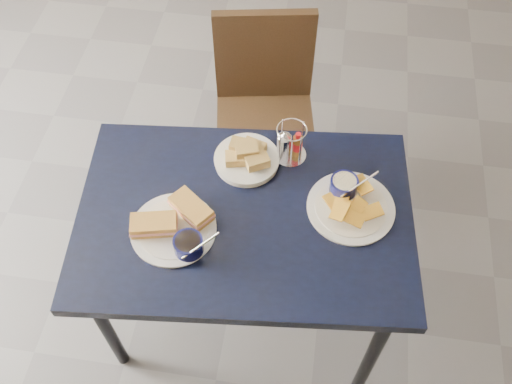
# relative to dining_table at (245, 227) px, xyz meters

# --- Properties ---
(ground) EXTENTS (6.00, 6.00, 0.00)m
(ground) POSITION_rel_dining_table_xyz_m (-0.08, -0.00, -0.67)
(ground) COLOR #505055
(ground) RESTS_ON ground
(dining_table) EXTENTS (1.13, 0.81, 0.75)m
(dining_table) POSITION_rel_dining_table_xyz_m (0.00, 0.00, 0.00)
(dining_table) COLOR black
(dining_table) RESTS_ON ground
(chair_far) EXTENTS (0.48, 0.46, 0.87)m
(chair_far) POSITION_rel_dining_table_xyz_m (-0.03, 0.75, -0.17)
(chair_far) COLOR black
(chair_far) RESTS_ON ground
(sandwich_plate) EXTENTS (0.30, 0.27, 0.12)m
(sandwich_plate) POSITION_rel_dining_table_xyz_m (-0.20, -0.09, 0.10)
(sandwich_plate) COLOR white
(sandwich_plate) RESTS_ON dining_table
(plantain_plate) EXTENTS (0.28, 0.28, 0.12)m
(plantain_plate) POSITION_rel_dining_table_xyz_m (0.32, 0.09, 0.10)
(plantain_plate) COLOR white
(plantain_plate) RESTS_ON dining_table
(bread_basket) EXTENTS (0.22, 0.22, 0.08)m
(bread_basket) POSITION_rel_dining_table_xyz_m (-0.03, 0.21, 0.10)
(bread_basket) COLOR white
(bread_basket) RESTS_ON dining_table
(condiment_caddy) EXTENTS (0.11, 0.11, 0.14)m
(condiment_caddy) POSITION_rel_dining_table_xyz_m (0.11, 0.26, 0.13)
(condiment_caddy) COLOR silver
(condiment_caddy) RESTS_ON dining_table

